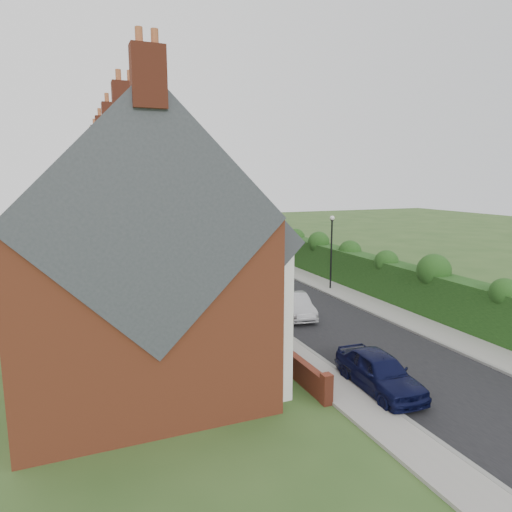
{
  "coord_description": "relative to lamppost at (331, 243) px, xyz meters",
  "views": [
    {
      "loc": [
        -13.16,
        -22.61,
        7.73
      ],
      "look_at": [
        -0.98,
        6.95,
        2.2
      ],
      "focal_mm": 32.0,
      "sensor_mm": 36.0,
      "label": 1
    }
  ],
  "objects": [
    {
      "name": "ground",
      "position": [
        -3.4,
        -4.0,
        -3.3
      ],
      "size": [
        140.0,
        140.0,
        0.0
      ],
      "primitive_type": "plane",
      "color": "#2D4C1E",
      "rests_on": "ground"
    },
    {
      "name": "road",
      "position": [
        -3.9,
        7.0,
        -3.29
      ],
      "size": [
        6.0,
        58.0,
        0.02
      ],
      "primitive_type": "cube",
      "color": "black",
      "rests_on": "ground"
    },
    {
      "name": "pavement_hedge_side",
      "position": [
        0.2,
        7.0,
        -3.24
      ],
      "size": [
        2.2,
        58.0,
        0.12
      ],
      "primitive_type": "cube",
      "color": "gray",
      "rests_on": "ground"
    },
    {
      "name": "pavement_house_side",
      "position": [
        -7.75,
        7.0,
        -3.24
      ],
      "size": [
        1.7,
        58.0,
        0.12
      ],
      "primitive_type": "cube",
      "color": "gray",
      "rests_on": "ground"
    },
    {
      "name": "kerb_hedge_side",
      "position": [
        -0.85,
        7.0,
        -3.23
      ],
      "size": [
        0.18,
        58.0,
        0.13
      ],
      "primitive_type": "cube",
      "color": "gray",
      "rests_on": "ground"
    },
    {
      "name": "kerb_house_side",
      "position": [
        -6.95,
        7.0,
        -3.23
      ],
      "size": [
        0.18,
        58.0,
        0.13
      ],
      "primitive_type": "cube",
      "color": "gray",
      "rests_on": "ground"
    },
    {
      "name": "hedge",
      "position": [
        2.0,
        7.0,
        -1.7
      ],
      "size": [
        2.1,
        58.0,
        2.85
      ],
      "color": "black",
      "rests_on": "ground"
    },
    {
      "name": "terrace_row",
      "position": [
        -14.27,
        5.98,
        1.18
      ],
      "size": [
        9.05,
        40.5,
        11.5
      ],
      "color": "#9A4327",
      "rests_on": "ground"
    },
    {
      "name": "garden_wall_row",
      "position": [
        -8.75,
        6.0,
        -2.84
      ],
      "size": [
        0.35,
        40.35,
        1.1
      ],
      "color": "maroon",
      "rests_on": "ground"
    },
    {
      "name": "lamppost",
      "position": [
        0.0,
        0.0,
        0.0
      ],
      "size": [
        0.32,
        0.32,
        5.16
      ],
      "color": "black",
      "rests_on": "ground"
    },
    {
      "name": "tree_far_left",
      "position": [
        -6.05,
        36.08,
        2.41
      ],
      "size": [
        7.14,
        6.8,
        9.29
      ],
      "color": "#332316",
      "rests_on": "ground"
    },
    {
      "name": "tree_far_right",
      "position": [
        -0.01,
        38.08,
        3.02
      ],
      "size": [
        7.98,
        7.6,
        10.31
      ],
      "color": "#332316",
      "rests_on": "ground"
    },
    {
      "name": "tree_far_back",
      "position": [
        -11.99,
        39.08,
        3.32
      ],
      "size": [
        8.4,
        8.0,
        10.82
      ],
      "color": "#332316",
      "rests_on": "ground"
    },
    {
      "name": "car_navy",
      "position": [
        -6.4,
        -13.8,
        -2.58
      ],
      "size": [
        1.91,
        4.28,
        1.43
      ],
      "primitive_type": "imported",
      "rotation": [
        0.0,
        0.0,
        -0.05
      ],
      "color": "black",
      "rests_on": "ground"
    },
    {
      "name": "car_silver_a",
      "position": [
        -5.09,
        -4.6,
        -2.65
      ],
      "size": [
        2.01,
        4.09,
        1.29
      ],
      "primitive_type": "imported",
      "rotation": [
        0.0,
        0.0,
        -0.17
      ],
      "color": "#99989D",
      "rests_on": "ground"
    },
    {
      "name": "car_silver_b",
      "position": [
        -6.4,
        1.0,
        -2.65
      ],
      "size": [
        3.01,
        4.96,
        1.29
      ],
      "primitive_type": "imported",
      "rotation": [
        0.0,
        0.0,
        0.2
      ],
      "color": "silver",
      "rests_on": "ground"
    },
    {
      "name": "car_white",
      "position": [
        -6.04,
        4.44,
        -2.61
      ],
      "size": [
        2.33,
        4.91,
        1.38
      ],
      "primitive_type": "imported",
      "rotation": [
        0.0,
        0.0,
        -0.08
      ],
      "color": "silver",
      "rests_on": "ground"
    },
    {
      "name": "car_green",
      "position": [
        -5.98,
        8.6,
        -2.57
      ],
      "size": [
        2.25,
        4.43,
        1.45
      ],
      "primitive_type": "imported",
      "rotation": [
        0.0,
        0.0,
        0.13
      ],
      "color": "#0E311D",
      "rests_on": "ground"
    },
    {
      "name": "car_red",
      "position": [
        -6.23,
        14.2,
        -2.57
      ],
      "size": [
        2.06,
        4.59,
        1.46
      ],
      "primitive_type": "imported",
      "rotation": [
        0.0,
        0.0,
        0.12
      ],
      "color": "maroon",
      "rests_on": "ground"
    },
    {
      "name": "car_beige",
      "position": [
        -5.0,
        23.16,
        -2.51
      ],
      "size": [
        2.99,
        5.85,
        1.58
      ],
      "primitive_type": "imported",
      "rotation": [
        0.0,
        0.0,
        -0.07
      ],
      "color": "#C0B08A",
      "rests_on": "ground"
    },
    {
      "name": "car_grey",
      "position": [
        -5.62,
        28.4,
        -2.58
      ],
      "size": [
        2.17,
        5.0,
        1.43
      ],
      "primitive_type": "imported",
      "rotation": [
        0.0,
        0.0,
        0.03
      ],
      "color": "#4E5155",
      "rests_on": "ground"
    },
    {
      "name": "car_black",
      "position": [
        -6.03,
        31.76,
        -2.58
      ],
      "size": [
        1.86,
        4.25,
        1.43
      ],
      "primitive_type": "imported",
      "rotation": [
        0.0,
        0.0,
        -0.04
      ],
      "color": "black",
      "rests_on": "ground"
    },
    {
      "name": "horse",
      "position": [
        -2.47,
        10.96,
        -2.59
      ],
      "size": [
        1.13,
        1.81,
        1.42
      ],
      "primitive_type": "imported",
      "rotation": [
        0.0,
        0.0,
        2.91
      ],
      "color": "#4B341B",
      "rests_on": "ground"
    },
    {
      "name": "horse_cart",
      "position": [
        -2.47,
        12.78,
        -1.91
      ],
      "size": [
        1.52,
        3.35,
        2.42
      ],
      "color": "black",
      "rests_on": "ground"
    }
  ]
}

